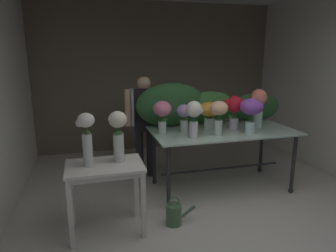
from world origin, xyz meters
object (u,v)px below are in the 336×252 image
object	(u,v)px
side_table_white	(105,174)
vase_cream_lisianthus_tall	(118,133)
vase_violet_stock	(251,110)
vase_crimson_roses	(234,109)
vase_sunset_lilies	(210,112)
vase_peach_tulips	(219,113)
display_table_glass	(222,138)
vase_coral_ranunculus	(258,105)
vase_ivory_hydrangea	(194,115)
vase_lilac_dahlias	(184,115)
watering_can	(174,214)
vase_white_roses_tall	(87,136)
vase_rosy_anemones	(162,113)
florist	(145,116)

from	to	relation	value
side_table_white	vase_cream_lisianthus_tall	distance (m)	0.45
vase_violet_stock	vase_crimson_roses	bearing A→B (deg)	113.35
vase_sunset_lilies	vase_peach_tulips	bearing A→B (deg)	-89.12
vase_peach_tulips	side_table_white	bearing A→B (deg)	-163.06
display_table_glass	vase_coral_ranunculus	distance (m)	0.71
vase_sunset_lilies	vase_ivory_hydrangea	xyz separation A→B (m)	(-0.34, -0.33, 0.04)
vase_coral_ranunculus	vase_peach_tulips	world-z (taller)	vase_coral_ranunculus
display_table_glass	vase_lilac_dahlias	world-z (taller)	vase_lilac_dahlias
vase_peach_tulips	vase_violet_stock	bearing A→B (deg)	-2.22
display_table_glass	vase_lilac_dahlias	xyz separation A→B (m)	(-0.55, 0.04, 0.36)
vase_lilac_dahlias	vase_ivory_hydrangea	size ratio (longest dim) A/B	0.80
side_table_white	watering_can	bearing A→B (deg)	-4.86
vase_lilac_dahlias	vase_peach_tulips	bearing A→B (deg)	-35.52
vase_lilac_dahlias	vase_white_roses_tall	bearing A→B (deg)	-150.43
vase_violet_stock	vase_cream_lisianthus_tall	xyz separation A→B (m)	(-1.77, -0.38, -0.09)
vase_lilac_dahlias	vase_sunset_lilies	bearing A→B (deg)	3.50
vase_crimson_roses	vase_lilac_dahlias	bearing A→B (deg)	177.76
vase_rosy_anemones	vase_cream_lisianthus_tall	size ratio (longest dim) A/B	0.80
vase_crimson_roses	florist	bearing A→B (deg)	147.50
vase_rosy_anemones	watering_can	size ratio (longest dim) A/B	1.25
florist	watering_can	size ratio (longest dim) A/B	4.50
vase_rosy_anemones	vase_lilac_dahlias	distance (m)	0.32
vase_rosy_anemones	vase_peach_tulips	distance (m)	0.73
display_table_glass	vase_peach_tulips	xyz separation A→B (m)	(-0.17, -0.23, 0.42)
vase_peach_tulips	vase_cream_lisianthus_tall	world-z (taller)	vase_cream_lisianthus_tall
vase_coral_ranunculus	vase_cream_lisianthus_tall	distance (m)	2.15
vase_violet_stock	vase_sunset_lilies	world-z (taller)	vase_violet_stock
vase_lilac_dahlias	watering_can	bearing A→B (deg)	-114.77
vase_rosy_anemones	vase_white_roses_tall	bearing A→B (deg)	-144.09
vase_rosy_anemones	vase_peach_tulips	size ratio (longest dim) A/B	0.98
florist	vase_white_roses_tall	xyz separation A→B (m)	(-0.86, -1.41, 0.12)
vase_rosy_anemones	vase_sunset_lilies	size ratio (longest dim) A/B	1.13
vase_rosy_anemones	vase_lilac_dahlias	world-z (taller)	vase_rosy_anemones
vase_rosy_anemones	vase_cream_lisianthus_tall	distance (m)	0.91
vase_coral_ranunculus	vase_violet_stock	bearing A→B (deg)	-135.01
vase_violet_stock	vase_lilac_dahlias	world-z (taller)	vase_violet_stock
vase_lilac_dahlias	vase_rosy_anemones	bearing A→B (deg)	-175.27
side_table_white	florist	world-z (taller)	florist
vase_white_roses_tall	vase_rosy_anemones	bearing A→B (deg)	35.91
vase_coral_ranunculus	vase_peach_tulips	xyz separation A→B (m)	(-0.72, -0.26, -0.02)
vase_crimson_roses	vase_cream_lisianthus_tall	distance (m)	1.78
vase_lilac_dahlias	vase_sunset_lilies	xyz separation A→B (m)	(0.37, 0.02, 0.01)
vase_violet_stock	vase_lilac_dahlias	bearing A→B (deg)	160.85
vase_crimson_roses	vase_lilac_dahlias	size ratio (longest dim) A/B	1.25
display_table_glass	vase_sunset_lilies	xyz separation A→B (m)	(-0.18, 0.06, 0.37)
vase_crimson_roses	vase_ivory_hydrangea	distance (m)	0.74
side_table_white	watering_can	xyz separation A→B (m)	(0.75, -0.06, -0.54)
vase_ivory_hydrangea	vase_cream_lisianthus_tall	world-z (taller)	vase_ivory_hydrangea
vase_white_roses_tall	vase_cream_lisianthus_tall	bearing A→B (deg)	9.30
florist	vase_cream_lisianthus_tall	size ratio (longest dim) A/B	2.88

